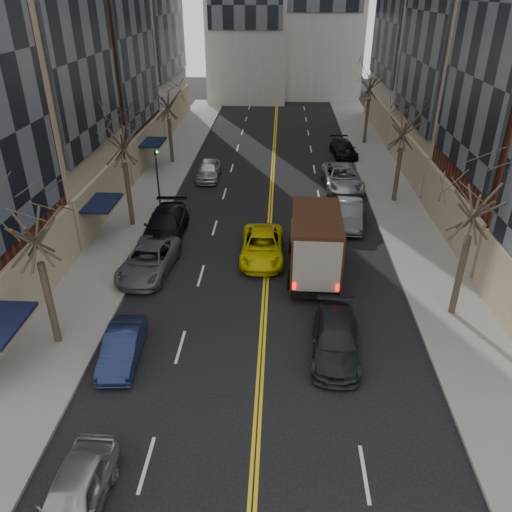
# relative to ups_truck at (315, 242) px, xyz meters

# --- Properties ---
(sidewalk_left) EXTENTS (4.00, 66.00, 0.15)m
(sidewalk_left) POSITION_rel_ups_truck_xyz_m (-11.51, 12.32, -1.73)
(sidewalk_left) COLOR slate
(sidewalk_left) RESTS_ON ground
(sidewalk_right) EXTENTS (4.00, 66.00, 0.15)m
(sidewalk_right) POSITION_rel_ups_truck_xyz_m (6.49, 12.32, -1.73)
(sidewalk_right) COLOR slate
(sidewalk_right) RESTS_ON ground
(tree_lf_near) EXTENTS (3.20, 3.20, 8.41)m
(tree_lf_near) POSITION_rel_ups_truck_xyz_m (-11.31, -6.68, 4.43)
(tree_lf_near) COLOR #382D23
(tree_lf_near) RESTS_ON sidewalk_left
(tree_lf_mid) EXTENTS (3.20, 3.20, 8.91)m
(tree_lf_mid) POSITION_rel_ups_truck_xyz_m (-11.31, 5.32, 4.79)
(tree_lf_mid) COLOR #382D23
(tree_lf_mid) RESTS_ON sidewalk_left
(tree_lf_far) EXTENTS (3.20, 3.20, 8.12)m
(tree_lf_far) POSITION_rel_ups_truck_xyz_m (-11.31, 18.32, 4.22)
(tree_lf_far) COLOR #382D23
(tree_lf_far) RESTS_ON sidewalk_left
(tree_rt_near) EXTENTS (3.20, 3.20, 8.71)m
(tree_rt_near) POSITION_rel_ups_truck_xyz_m (6.29, -3.68, 4.65)
(tree_rt_near) COLOR #382D23
(tree_rt_near) RESTS_ON sidewalk_right
(tree_rt_mid) EXTENTS (3.20, 3.20, 8.32)m
(tree_rt_mid) POSITION_rel_ups_truck_xyz_m (6.29, 10.32, 4.36)
(tree_rt_mid) COLOR #382D23
(tree_rt_mid) RESTS_ON sidewalk_right
(tree_rt_far) EXTENTS (3.20, 3.20, 9.11)m
(tree_rt_far) POSITION_rel_ups_truck_xyz_m (6.29, 25.32, 4.93)
(tree_rt_far) COLOR #382D23
(tree_rt_far) RESTS_ON sidewalk_right
(traffic_signal) EXTENTS (0.29, 0.26, 4.70)m
(traffic_signal) POSITION_rel_ups_truck_xyz_m (-9.91, 7.32, 1.01)
(traffic_signal) COLOR black
(traffic_signal) RESTS_ON sidewalk_left
(ups_truck) EXTENTS (2.84, 6.62, 3.59)m
(ups_truck) POSITION_rel_ups_truck_xyz_m (0.00, 0.00, 0.00)
(ups_truck) COLOR black
(ups_truck) RESTS_ON ground
(observer_sedan) EXTENTS (2.31, 4.94, 1.40)m
(observer_sedan) POSITION_rel_ups_truck_xyz_m (0.55, -6.77, -1.11)
(observer_sedan) COLOR black
(observer_sedan) RESTS_ON ground
(taxi) EXTENTS (2.44, 5.19, 1.43)m
(taxi) POSITION_rel_ups_truck_xyz_m (-2.81, 1.53, -1.09)
(taxi) COLOR #D5C408
(taxi) RESTS_ON ground
(pedestrian) EXTENTS (0.39, 0.57, 1.52)m
(pedestrian) POSITION_rel_ups_truck_xyz_m (-0.54, -1.85, -1.05)
(pedestrian) COLOR black
(pedestrian) RESTS_ON ground
(parked_lf_a) EXTENTS (1.75, 4.19, 1.42)m
(parked_lf_a) POSITION_rel_ups_truck_xyz_m (-7.61, -14.45, -1.10)
(parked_lf_a) COLOR #96989D
(parked_lf_a) RESTS_ON ground
(parked_lf_b) EXTENTS (1.61, 3.98, 1.28)m
(parked_lf_b) POSITION_rel_ups_truck_xyz_m (-8.19, -7.60, -1.17)
(parked_lf_b) COLOR #131C3C
(parked_lf_b) RESTS_ON ground
(parked_lf_c) EXTENTS (2.84, 5.44, 1.46)m
(parked_lf_c) POSITION_rel_ups_truck_xyz_m (-8.81, -0.45, -1.08)
(parked_lf_c) COLOR #515459
(parked_lf_c) RESTS_ON ground
(parked_lf_d) EXTENTS (2.46, 5.76, 1.66)m
(parked_lf_d) POSITION_rel_ups_truck_xyz_m (-8.81, 3.78, -0.98)
(parked_lf_d) COLOR black
(parked_lf_d) RESTS_ON ground
(parked_lf_e) EXTENTS (1.79, 4.30, 1.45)m
(parked_lf_e) POSITION_rel_ups_truck_xyz_m (-7.61, 14.55, -1.08)
(parked_lf_e) COLOR #B5B7BD
(parked_lf_e) RESTS_ON ground
(parked_rt_a) EXTENTS (2.10, 4.75, 1.52)m
(parked_rt_a) POSITION_rel_ups_truck_xyz_m (2.59, 6.18, -1.05)
(parked_rt_a) COLOR #4E5256
(parked_rt_a) RESTS_ON ground
(parked_rt_b) EXTENTS (2.96, 6.05, 1.65)m
(parked_rt_b) POSITION_rel_ups_truck_xyz_m (2.83, 12.98, -0.98)
(parked_rt_b) COLOR #999BA0
(parked_rt_b) RESTS_ON ground
(parked_rt_c) EXTENTS (2.42, 4.97, 1.39)m
(parked_rt_c) POSITION_rel_ups_truck_xyz_m (3.79, 21.12, -1.11)
(parked_rt_c) COLOR black
(parked_rt_c) RESTS_ON ground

